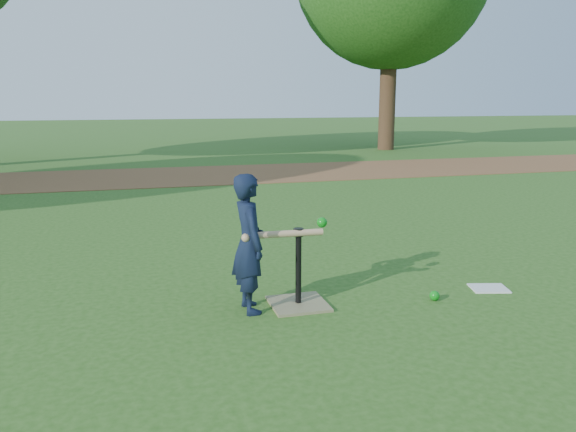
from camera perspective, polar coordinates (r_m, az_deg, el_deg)
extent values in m
plane|color=#285116|center=(4.61, 0.04, -8.18)|extent=(80.00, 80.00, 0.00)
cube|color=brown|center=(11.83, -9.75, 4.08)|extent=(24.00, 3.00, 0.01)
imported|color=black|center=(4.18, -3.97, -2.80)|extent=(0.28, 0.40, 1.05)
sphere|color=#0B8315|center=(4.66, 14.66, -7.84)|extent=(0.08, 0.08, 0.08)
cube|color=silver|center=(5.07, 19.73, -6.93)|extent=(0.35, 0.30, 0.01)
cube|color=#837A53|center=(4.43, 1.05, -8.90)|extent=(0.43, 0.43, 0.02)
cylinder|color=black|center=(4.33, 1.06, -5.33)|extent=(0.05, 0.05, 0.55)
cylinder|color=black|center=(4.26, 1.08, -1.66)|extent=(0.08, 0.08, 0.06)
cylinder|color=tan|center=(4.20, -0.41, -1.83)|extent=(0.60, 0.08, 0.05)
sphere|color=tan|center=(4.10, -4.32, -2.22)|extent=(0.06, 0.06, 0.06)
sphere|color=#0B8315|center=(4.34, 3.47, -0.65)|extent=(0.08, 0.08, 0.08)
cylinder|color=#382316|center=(17.89, 10.08, 12.14)|extent=(0.50, 0.50, 3.42)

